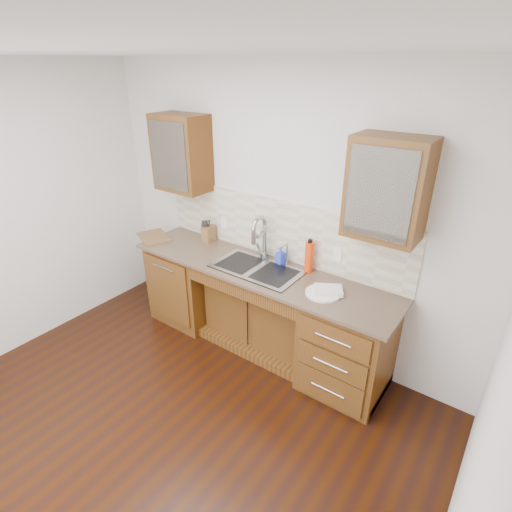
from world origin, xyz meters
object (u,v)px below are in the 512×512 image
Objects in this scene: water_bottle at (309,257)px; plate at (323,293)px; soap_bottle at (280,256)px; knife_block at (209,234)px; cutting_board at (154,237)px.

plate is at bearing -43.17° from water_bottle.
knife_block is (-0.90, -0.01, 0.00)m from soap_bottle.
knife_block reaches higher than cutting_board.
water_bottle is 1.79m from cutting_board.
cutting_board reaches higher than plate.
soap_bottle is at bearing 156.46° from plate.
soap_bottle is 0.90m from knife_block.
cutting_board is at bearing -169.93° from water_bottle.
cutting_board is (-0.56, -0.28, -0.08)m from knife_block.
plate is (0.59, -0.26, -0.08)m from soap_bottle.
cutting_board is at bearing -179.01° from plate.
cutting_board is (-1.46, -0.29, -0.08)m from soap_bottle.
cutting_board is at bearing -158.52° from soap_bottle.
knife_block is at bearing 26.90° from cutting_board.
plate is at bearing 0.99° from cutting_board.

